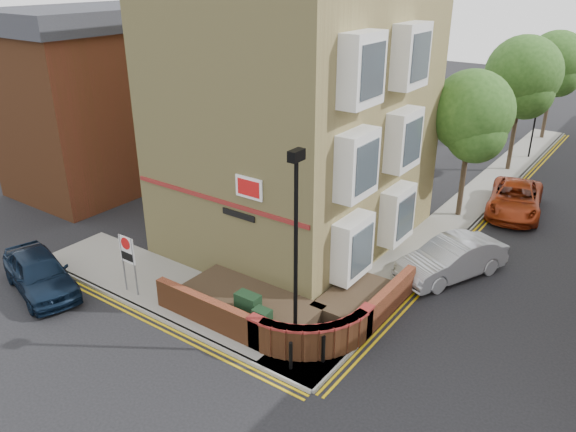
# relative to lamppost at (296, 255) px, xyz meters

# --- Properties ---
(ground) EXTENTS (120.00, 120.00, 0.00)m
(ground) POSITION_rel_lamppost_xyz_m (-1.60, -1.20, -3.34)
(ground) COLOR black
(ground) RESTS_ON ground
(pavement_corner) EXTENTS (13.00, 3.00, 0.12)m
(pavement_corner) POSITION_rel_lamppost_xyz_m (-5.10, 0.30, -3.28)
(pavement_corner) COLOR gray
(pavement_corner) RESTS_ON ground
(pavement_main) EXTENTS (2.00, 32.00, 0.12)m
(pavement_main) POSITION_rel_lamppost_xyz_m (0.40, 14.80, -3.28)
(pavement_main) COLOR gray
(pavement_main) RESTS_ON ground
(kerb_side) EXTENTS (13.00, 0.15, 0.12)m
(kerb_side) POSITION_rel_lamppost_xyz_m (-5.10, -1.20, -3.28)
(kerb_side) COLOR gray
(kerb_side) RESTS_ON ground
(kerb_main_near) EXTENTS (0.15, 32.00, 0.12)m
(kerb_main_near) POSITION_rel_lamppost_xyz_m (1.40, 14.80, -3.28)
(kerb_main_near) COLOR gray
(kerb_main_near) RESTS_ON ground
(yellow_lines_side) EXTENTS (13.00, 0.28, 0.01)m
(yellow_lines_side) POSITION_rel_lamppost_xyz_m (-5.10, -1.45, -3.34)
(yellow_lines_side) COLOR gold
(yellow_lines_side) RESTS_ON ground
(yellow_lines_main) EXTENTS (0.28, 32.00, 0.01)m
(yellow_lines_main) POSITION_rel_lamppost_xyz_m (1.65, 14.80, -3.34)
(yellow_lines_main) COLOR gold
(yellow_lines_main) RESTS_ON ground
(corner_building) EXTENTS (8.95, 10.40, 13.60)m
(corner_building) POSITION_rel_lamppost_xyz_m (-4.44, 6.80, 2.88)
(corner_building) COLOR tan
(corner_building) RESTS_ON ground
(garden_wall) EXTENTS (6.80, 6.00, 1.20)m
(garden_wall) POSITION_rel_lamppost_xyz_m (-1.60, 1.30, -3.34)
(garden_wall) COLOR brown
(garden_wall) RESTS_ON ground
(lamppost) EXTENTS (0.25, 0.50, 6.30)m
(lamppost) POSITION_rel_lamppost_xyz_m (0.00, 0.00, 0.00)
(lamppost) COLOR black
(lamppost) RESTS_ON pavement_corner
(utility_cabinet_large) EXTENTS (0.80, 0.45, 1.20)m
(utility_cabinet_large) POSITION_rel_lamppost_xyz_m (-1.90, 0.10, -2.62)
(utility_cabinet_large) COLOR black
(utility_cabinet_large) RESTS_ON pavement_corner
(utility_cabinet_small) EXTENTS (0.55, 0.40, 1.10)m
(utility_cabinet_small) POSITION_rel_lamppost_xyz_m (-1.10, -0.20, -2.67)
(utility_cabinet_small) COLOR black
(utility_cabinet_small) RESTS_ON pavement_corner
(bollard_near) EXTENTS (0.11, 0.11, 0.90)m
(bollard_near) POSITION_rel_lamppost_xyz_m (0.40, -0.80, -2.77)
(bollard_near) COLOR black
(bollard_near) RESTS_ON pavement_corner
(bollard_far) EXTENTS (0.11, 0.11, 0.90)m
(bollard_far) POSITION_rel_lamppost_xyz_m (1.00, -0.00, -2.77)
(bollard_far) COLOR black
(bollard_far) RESTS_ON pavement_corner
(zone_sign) EXTENTS (0.72, 0.07, 2.20)m
(zone_sign) POSITION_rel_lamppost_xyz_m (-6.60, -0.70, -1.70)
(zone_sign) COLOR slate
(zone_sign) RESTS_ON pavement_corner
(side_building) EXTENTS (6.40, 10.40, 9.00)m
(side_building) POSITION_rel_lamppost_xyz_m (-16.60, 6.80, 1.20)
(side_building) COLOR brown
(side_building) RESTS_ON ground
(tree_near) EXTENTS (3.64, 3.65, 6.70)m
(tree_near) POSITION_rel_lamppost_xyz_m (0.40, 12.85, 1.36)
(tree_near) COLOR #382B1E
(tree_near) RESTS_ON pavement_main
(tree_mid) EXTENTS (4.03, 4.03, 7.42)m
(tree_mid) POSITION_rel_lamppost_xyz_m (0.40, 20.85, 1.85)
(tree_mid) COLOR #382B1E
(tree_mid) RESTS_ON pavement_main
(tree_far) EXTENTS (3.81, 3.81, 7.00)m
(tree_far) POSITION_rel_lamppost_xyz_m (0.40, 28.85, 1.57)
(tree_far) COLOR #382B1E
(tree_far) RESTS_ON pavement_main
(traffic_light_assembly) EXTENTS (0.20, 0.16, 4.20)m
(traffic_light_assembly) POSITION_rel_lamppost_xyz_m (0.80, 23.80, -0.56)
(traffic_light_assembly) COLOR black
(traffic_light_assembly) RESTS_ON pavement_main
(navy_hatchback) EXTENTS (4.65, 2.85, 1.48)m
(navy_hatchback) POSITION_rel_lamppost_xyz_m (-9.49, -2.39, -2.60)
(navy_hatchback) COLOR black
(navy_hatchback) RESTS_ON ground
(silver_car_near) EXTENTS (3.27, 4.73, 1.48)m
(silver_car_near) POSITION_rel_lamppost_xyz_m (2.12, 7.20, -2.60)
(silver_car_near) COLOR #A2A5AA
(silver_car_near) RESTS_ON ground
(red_car_main) EXTENTS (3.23, 5.37, 1.39)m
(red_car_main) POSITION_rel_lamppost_xyz_m (2.37, 14.80, -2.65)
(red_car_main) COLOR #972E10
(red_car_main) RESTS_ON ground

